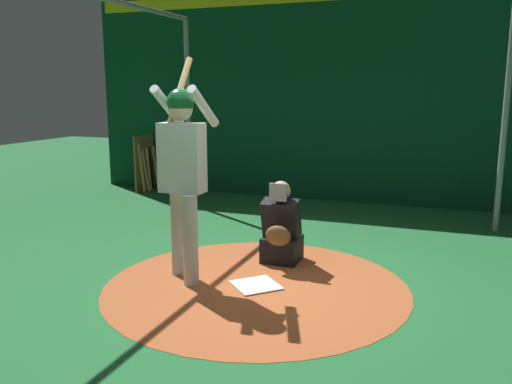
% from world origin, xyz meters
% --- Properties ---
extents(ground_plane, '(25.51, 25.51, 0.00)m').
position_xyz_m(ground_plane, '(0.00, 0.00, 0.00)').
color(ground_plane, '#216633').
extents(dirt_circle, '(3.00, 3.00, 0.01)m').
position_xyz_m(dirt_circle, '(0.00, 0.00, 0.00)').
color(dirt_circle, '#AD562D').
rests_on(dirt_circle, ground).
extents(home_plate, '(0.59, 0.59, 0.01)m').
position_xyz_m(home_plate, '(0.00, 0.00, 0.01)').
color(home_plate, white).
rests_on(home_plate, dirt_circle).
extents(batter, '(0.68, 0.49, 2.24)m').
position_xyz_m(batter, '(0.06, -0.75, 1.19)').
color(batter, '#BCBCC0').
rests_on(batter, ground).
extents(catcher, '(0.58, 0.40, 0.93)m').
position_xyz_m(catcher, '(-0.79, 0.00, 0.36)').
color(catcher, black).
rests_on(catcher, ground).
extents(back_wall, '(0.22, 9.51, 3.57)m').
position_xyz_m(back_wall, '(-4.35, 0.00, 1.80)').
color(back_wall, '#0C3D26').
rests_on(back_wall, ground).
extents(cage_frame, '(6.29, 4.78, 3.02)m').
position_xyz_m(cage_frame, '(0.00, 0.00, 2.16)').
color(cage_frame, gray).
rests_on(cage_frame, ground).
extents(bat_rack, '(0.94, 0.18, 1.05)m').
position_xyz_m(bat_rack, '(-4.10, -3.73, 0.49)').
color(bat_rack, olive).
rests_on(bat_rack, ground).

